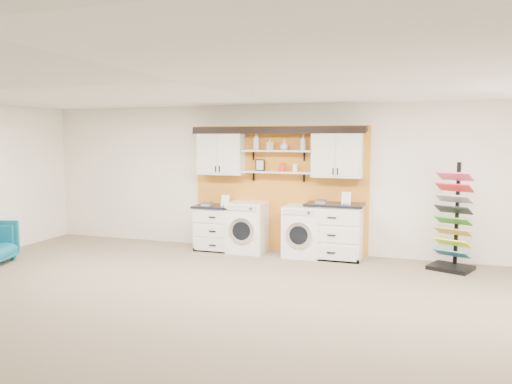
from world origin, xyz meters
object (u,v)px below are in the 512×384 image
(base_cabinet_left, at_px, (219,227))
(base_cabinet_right, at_px, (334,231))
(dryer, at_px, (303,231))
(washer, at_px, (247,227))
(sample_rack, at_px, (453,236))

(base_cabinet_left, distance_m, base_cabinet_right, 2.26)
(dryer, bearing_deg, base_cabinet_left, 179.88)
(washer, height_order, dryer, washer)
(base_cabinet_right, distance_m, sample_rack, 1.98)
(base_cabinet_left, bearing_deg, base_cabinet_right, -0.00)
(washer, xyz_separation_m, sample_rack, (3.64, -0.14, 0.07))
(base_cabinet_right, height_order, dryer, base_cabinet_right)
(base_cabinet_left, relative_size, dryer, 0.95)
(dryer, bearing_deg, sample_rack, -3.04)
(sample_rack, bearing_deg, base_cabinet_right, -161.43)
(base_cabinet_left, bearing_deg, dryer, -0.12)
(dryer, height_order, sample_rack, sample_rack)
(washer, bearing_deg, dryer, 0.00)
(washer, distance_m, sample_rack, 3.64)
(base_cabinet_left, height_order, sample_rack, sample_rack)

